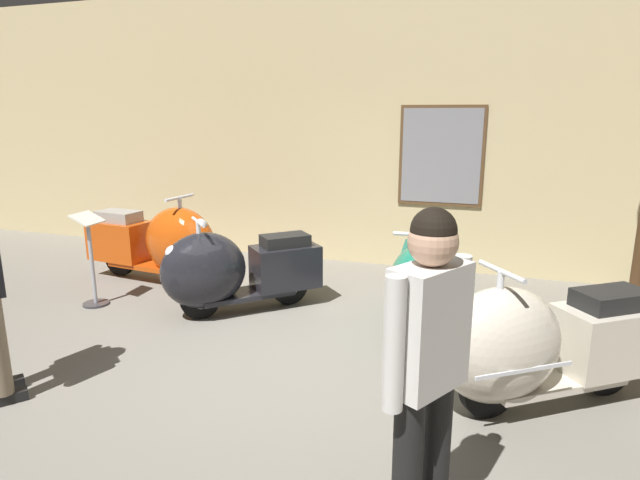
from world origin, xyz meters
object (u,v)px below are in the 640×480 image
scooter_0 (161,243)px  info_stanchion (92,268)px  visitor_1 (427,359)px  scooter_2 (419,284)px  scooter_3 (534,345)px  scooter_1 (230,271)px

scooter_0 → info_stanchion: (-0.23, -0.95, -0.08)m
scooter_0 → visitor_1: 4.86m
visitor_1 → scooter_2: bearing=-52.0°
scooter_2 → visitor_1: bearing=3.3°
scooter_0 → scooter_3: (4.25, -1.65, -0.02)m
scooter_2 → scooter_3: bearing=34.8°
scooter_1 → scooter_3: bearing=117.2°
info_stanchion → scooter_1: bearing=9.9°
scooter_0 → scooter_3: size_ratio=1.09×
scooter_1 → visitor_1: visitor_1 is taller
scooter_2 → visitor_1: visitor_1 is taller
scooter_2 → info_stanchion: 3.53m
scooter_2 → scooter_3: (0.98, -1.15, 0.01)m
scooter_2 → scooter_3: 1.51m
scooter_0 → scooter_1: bearing=-21.2°
scooter_1 → visitor_1: bearing=89.6°
scooter_1 → scooter_0: bearing=-71.6°
visitor_1 → info_stanchion: bearing=-0.1°
visitor_1 → info_stanchion: size_ratio=1.63×
scooter_1 → scooter_3: 3.09m
scooter_2 → scooter_0: bearing=-104.4°
scooter_0 → scooter_3: bearing=-15.2°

